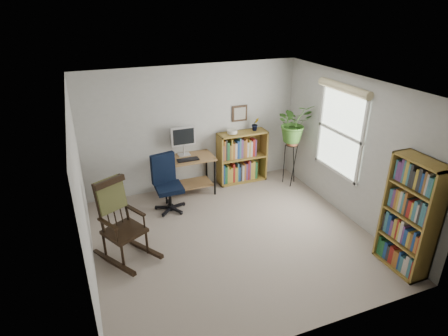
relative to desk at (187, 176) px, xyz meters
name	(u,v)px	position (x,y,z in m)	size (l,w,h in m)	color
floor	(233,238)	(0.25, -1.70, -0.37)	(4.20, 4.00, 0.00)	gray
ceiling	(235,87)	(0.25, -1.70, 2.03)	(4.20, 4.00, 0.00)	silver
wall_back	(193,128)	(0.25, 0.30, 0.83)	(4.20, 0.00, 2.40)	#B4B3AF
wall_front	(311,247)	(0.25, -3.70, 0.83)	(4.20, 0.00, 2.40)	#B4B3AF
wall_left	(82,195)	(-1.85, -1.70, 0.83)	(0.00, 4.00, 2.40)	#B4B3AF
wall_right	(352,150)	(2.35, -1.70, 0.83)	(0.00, 4.00, 2.40)	#B4B3AF
window	(340,133)	(2.31, -1.40, 1.03)	(0.12, 1.20, 1.50)	silver
desk	(187,176)	(0.00, 0.00, 0.00)	(1.04, 0.57, 0.75)	olive
monitor	(183,141)	(0.00, 0.14, 0.65)	(0.46, 0.16, 0.56)	silver
keyboard	(188,160)	(0.00, -0.12, 0.39)	(0.40, 0.15, 0.03)	black
office_chair	(169,184)	(-0.46, -0.49, 0.15)	(0.57, 0.57, 1.04)	black
rocking_chair	(123,221)	(-1.38, -1.56, 0.24)	(0.63, 1.05, 1.22)	black
low_bookshelf	(242,157)	(1.20, 0.12, 0.16)	(1.00, 0.33, 1.06)	olive
tall_bookshelf	(410,216)	(2.17, -3.19, 0.45)	(0.31, 0.72, 1.65)	olive
plant_stand	(291,161)	(2.05, -0.37, 0.12)	(0.28, 0.28, 1.00)	black
spider_plant	(295,105)	(2.05, -0.37, 1.28)	(1.69, 1.88, 1.46)	#386623
potted_plant_small	(255,128)	(1.48, 0.13, 0.74)	(0.13, 0.24, 0.11)	#386623
framed_picture	(240,114)	(1.20, 0.27, 1.03)	(0.32, 0.04, 0.32)	black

